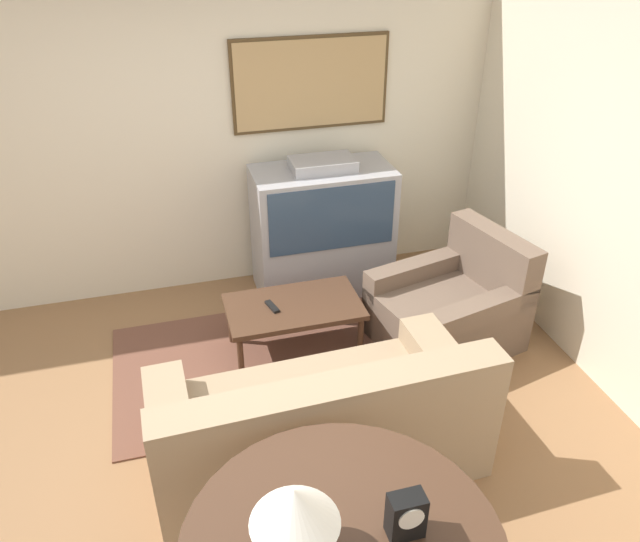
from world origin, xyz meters
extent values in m
plane|color=#8E6642|center=(0.00, 0.00, 0.00)|extent=(12.00, 12.00, 0.00)
cube|color=beige|center=(0.00, 2.13, 1.35)|extent=(12.00, 0.06, 2.70)
cube|color=#4C381E|center=(1.07, 2.08, 1.70)|extent=(1.28, 0.03, 0.73)
cube|color=tan|center=(1.07, 2.07, 1.70)|extent=(1.23, 0.01, 0.68)
cube|color=brown|center=(0.48, 0.84, 0.01)|extent=(2.40, 1.41, 0.01)
cube|color=#9E9EA3|center=(1.07, 1.74, 0.25)|extent=(1.14, 0.57, 0.50)
cube|color=#9E9EA3|center=(1.07, 1.74, 0.80)|extent=(1.14, 0.57, 0.61)
cube|color=#2D425B|center=(1.07, 1.45, 0.80)|extent=(1.02, 0.01, 0.54)
cube|color=#9E9EA3|center=(1.07, 1.74, 1.15)|extent=(0.51, 0.31, 0.09)
cube|color=#9E8466|center=(0.50, -0.14, 0.21)|extent=(1.93, 0.96, 0.43)
cube|color=#9E8466|center=(0.51, -0.49, 0.65)|extent=(1.91, 0.27, 0.45)
cube|color=#9E8466|center=(1.34, -0.12, 0.29)|extent=(0.27, 0.92, 0.59)
cube|color=#9E8466|center=(-0.33, -0.17, 0.29)|extent=(0.27, 0.92, 0.59)
cube|color=#715F49|center=(0.94, -0.34, 0.60)|extent=(0.36, 0.13, 0.34)
cube|color=#715F49|center=(0.08, -0.37, 0.60)|extent=(0.36, 0.13, 0.34)
cube|color=brown|center=(1.76, 0.72, 0.21)|extent=(1.15, 1.04, 0.42)
cube|color=brown|center=(2.15, 0.82, 0.64)|extent=(0.37, 0.85, 0.44)
cube|color=brown|center=(1.68, 1.05, 0.28)|extent=(0.99, 0.38, 0.56)
cube|color=brown|center=(1.84, 0.40, 0.28)|extent=(0.99, 0.38, 0.56)
cube|color=#472D1E|center=(0.62, 0.91, 0.41)|extent=(0.98, 0.57, 0.04)
cylinder|color=#472D1E|center=(0.18, 0.67, 0.20)|extent=(0.04, 0.04, 0.39)
cylinder|color=#472D1E|center=(1.06, 0.67, 0.20)|extent=(0.04, 0.04, 0.39)
cylinder|color=#472D1E|center=(0.18, 1.14, 0.20)|extent=(0.04, 0.04, 0.39)
cylinder|color=#472D1E|center=(1.06, 1.14, 0.20)|extent=(0.04, 0.04, 0.39)
cylinder|color=black|center=(0.10, -1.34, 1.01)|extent=(0.02, 0.02, 0.33)
cone|color=white|center=(0.10, -1.34, 1.12)|extent=(0.34, 0.34, 0.17)
cube|color=black|center=(0.54, -1.34, 0.92)|extent=(0.14, 0.09, 0.20)
cylinder|color=white|center=(0.54, -1.39, 0.96)|extent=(0.10, 0.01, 0.10)
cube|color=black|center=(0.46, 0.91, 0.44)|extent=(0.08, 0.17, 0.02)
camera|label=1|loc=(-0.21, -2.77, 2.98)|focal=35.00mm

